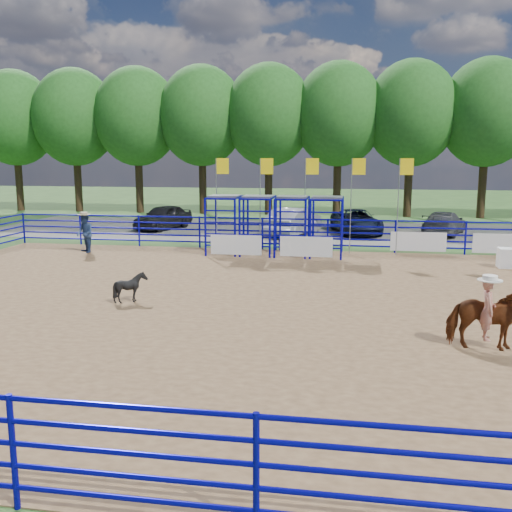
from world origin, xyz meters
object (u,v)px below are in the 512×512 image
object	(u,v)px
calf	(130,287)
car_c	(356,222)
horse_and_rider	(487,314)
car_b	(293,221)
car_a	(163,217)
car_d	(444,223)
spectator_cowboy	(85,233)

from	to	relation	value
calf	car_c	bearing A→B (deg)	-14.12
horse_and_rider	car_c	world-z (taller)	horse_and_rider
calf	car_b	xyz separation A→B (m)	(3.33, 15.26, 0.30)
car_a	car_d	distance (m)	16.05
horse_and_rider	car_b	xyz separation A→B (m)	(-6.10, 17.99, -0.08)
horse_and_rider	car_b	world-z (taller)	horse_and_rider
calf	car_d	xyz separation A→B (m)	(11.50, 16.82, 0.18)
car_b	car_c	world-z (taller)	car_b
car_b	car_d	distance (m)	8.31
calf	car_a	distance (m)	17.28
car_c	horse_and_rider	bearing A→B (deg)	-94.63
spectator_cowboy	car_d	world-z (taller)	spectator_cowboy
horse_and_rider	car_a	xyz separation A→B (m)	(-13.98, 19.40, -0.13)
calf	car_d	world-z (taller)	car_d
car_a	car_c	distance (m)	11.27
calf	car_d	bearing A→B (deg)	-26.39
spectator_cowboy	car_a	distance (m)	8.69
spectator_cowboy	car_d	size ratio (longest dim) A/B	0.41
car_c	car_d	distance (m)	4.78
spectator_cowboy	car_b	distance (m)	11.27
horse_and_rider	car_a	world-z (taller)	horse_and_rider
car_b	car_c	size ratio (longest dim) A/B	0.97
horse_and_rider	car_b	distance (m)	19.00
car_d	car_b	bearing A→B (deg)	29.74
horse_and_rider	spectator_cowboy	xyz separation A→B (m)	(-14.74, 10.75, 0.07)
car_b	car_d	world-z (taller)	car_b
car_d	spectator_cowboy	bearing A→B (deg)	46.56
car_d	horse_and_rider	bearing A→B (deg)	102.87
horse_and_rider	spectator_cowboy	size ratio (longest dim) A/B	1.33
spectator_cowboy	car_d	bearing A→B (deg)	27.67
car_c	car_d	size ratio (longest dim) A/B	1.08
calf	spectator_cowboy	size ratio (longest dim) A/B	0.50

